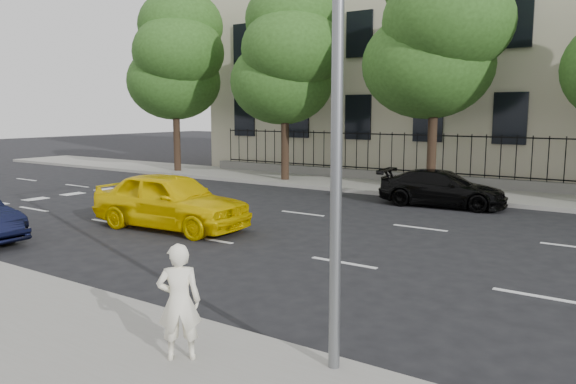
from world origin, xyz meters
The scene contains 12 objects.
ground centered at (0.00, 0.00, 0.00)m, with size 120.00×120.00×0.00m, color black.
near_sidewalk centered at (0.00, -4.00, 0.07)m, with size 60.00×4.00×0.15m, color gray.
far_sidewalk centered at (0.00, 14.00, 0.07)m, with size 60.00×4.00×0.15m, color gray.
lane_markings centered at (0.00, 4.75, 0.01)m, with size 49.60×4.62×0.01m, color silver, non-canonical shape.
crosswalk centered at (-14.00, 4.60, 0.01)m, with size 0.50×12.10×0.01m, color silver, non-canonical shape.
iron_fence centered at (0.00, 15.70, 0.65)m, with size 30.00×0.50×2.20m.
tree_a centered at (-15.96, 13.36, 6.13)m, with size 5.71×5.31×9.39m.
tree_b centered at (-8.96, 13.36, 5.84)m, with size 5.53×5.12×8.97m.
tree_c centered at (-1.96, 13.36, 6.41)m, with size 5.89×5.50×9.80m.
yellow_taxi centered at (-5.81, 2.93, 0.81)m, with size 1.91×4.76×1.62m, color #F0CA00.
black_sedan centered at (-0.76, 10.97, 0.63)m, with size 1.77×4.37×1.27m, color black.
woman_near centered at (0.74, -3.21, 0.91)m, with size 0.56×0.36×1.52m, color white.
Camera 1 is at (5.78, -8.09, 3.33)m, focal length 35.00 mm.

